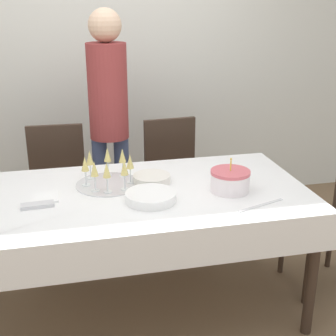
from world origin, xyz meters
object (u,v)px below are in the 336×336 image
plate_stack_dessert (152,179)px  birthday_cake (230,181)px  plate_stack_main (151,197)px  person_standing (109,108)px  dining_chair_far_right (174,177)px  dining_chair_far_left (58,187)px  champagne_tray (108,171)px

plate_stack_dessert → birthday_cake: bearing=-28.0°
plate_stack_main → person_standing: size_ratio=0.16×
plate_stack_dessert → plate_stack_main: bearing=-102.2°
dining_chair_far_right → person_standing: size_ratio=0.55×
dining_chair_far_left → plate_stack_main: bearing=-62.5°
plate_stack_main → person_standing: bearing=95.9°
birthday_cake → plate_stack_dessert: (-0.41, 0.22, -0.04)m
dining_chair_far_left → plate_stack_dessert: size_ratio=4.33×
dining_chair_far_left → plate_stack_dessert: bearing=-51.7°
dining_chair_far_right → birthday_cake: size_ratio=4.28×
dining_chair_far_right → plate_stack_main: bearing=-110.6°
birthday_cake → plate_stack_dessert: birthday_cake is taller
champagne_tray → plate_stack_dessert: size_ratio=1.73×
plate_stack_main → dining_chair_far_right: bearing=69.4°
dining_chair_far_left → person_standing: (0.39, 0.07, 0.54)m
plate_stack_dessert → person_standing: (-0.16, 0.78, 0.26)m
birthday_cake → plate_stack_main: (-0.46, -0.04, -0.04)m
dining_chair_far_left → plate_stack_main: dining_chair_far_left is taller
dining_chair_far_left → dining_chair_far_right: same height
birthday_cake → champagne_tray: (-0.66, 0.25, 0.02)m
dining_chair_far_left → dining_chair_far_right: bearing=-0.0°
dining_chair_far_left → champagne_tray: (0.30, -0.67, 0.34)m
dining_chair_far_left → plate_stack_main: (0.50, -0.96, 0.28)m
birthday_cake → champagne_tray: size_ratio=0.59×
birthday_cake → plate_stack_main: birthday_cake is taller
dining_chair_far_right → plate_stack_dessert: (-0.30, -0.70, 0.28)m
birthday_cake → plate_stack_main: size_ratio=0.81×
dining_chair_far_right → champagne_tray: champagne_tray is taller
birthday_cake → plate_stack_dessert: bearing=152.0°
champagne_tray → dining_chair_far_left: bearing=114.3°
birthday_cake → person_standing: 1.16m
dining_chair_far_left → plate_stack_dessert: (0.55, -0.70, 0.28)m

